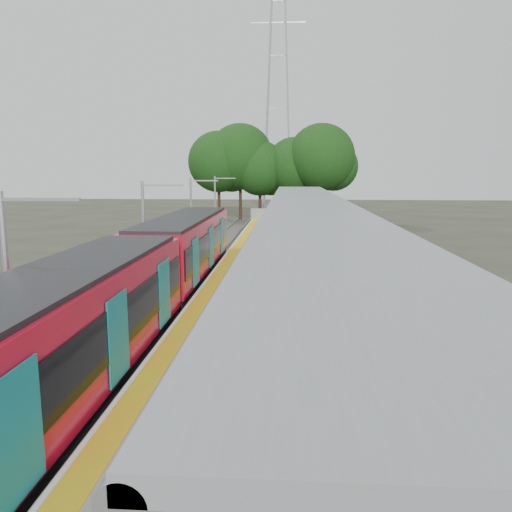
{
  "coord_description": "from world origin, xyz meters",
  "views": [
    {
      "loc": [
        0.73,
        -4.81,
        5.88
      ],
      "look_at": [
        -0.62,
        16.12,
        2.3
      ],
      "focal_mm": 35.0,
      "sensor_mm": 36.0,
      "label": 1
    }
  ],
  "objects": [
    {
      "name": "end_fence",
      "position": [
        0.0,
        44.95,
        1.6
      ],
      "size": [
        6.0,
        0.1,
        1.2
      ],
      "primitive_type": "cube",
      "color": "#9EA0A5",
      "rests_on": "platform"
    },
    {
      "name": "catenary_masts",
      "position": [
        -6.22,
        19.0,
        2.91
      ],
      "size": [
        2.08,
        48.16,
        5.4
      ],
      "color": "#9EA0A5",
      "rests_on": "ground"
    },
    {
      "name": "pylon",
      "position": [
        -1.0,
        73.0,
        19.0
      ],
      "size": [
        8.0,
        4.0,
        38.0
      ],
      "primitive_type": null,
      "color": "#9EA0A5",
      "rests_on": "ground"
    },
    {
      "name": "bench_far",
      "position": [
        1.86,
        29.54,
        1.53
      ],
      "size": [
        0.58,
        1.5,
        1.0
      ],
      "rotation": [
        0.0,
        0.0,
        -0.1
      ],
      "color": "#121053",
      "rests_on": "platform"
    },
    {
      "name": "train",
      "position": [
        -4.5,
        12.98,
        2.05
      ],
      "size": [
        2.74,
        27.6,
        3.62
      ],
      "color": "black",
      "rests_on": "ground"
    },
    {
      "name": "info_pillar_far",
      "position": [
        0.75,
        25.98,
        1.83
      ],
      "size": [
        0.43,
        0.43,
        1.91
      ],
      "rotation": [
        0.0,
        0.0,
        0.41
      ],
      "color": "beige",
      "rests_on": "platform"
    },
    {
      "name": "trackbed",
      "position": [
        -4.5,
        20.0,
        0.12
      ],
      "size": [
        3.0,
        70.0,
        0.24
      ],
      "primitive_type": "cube",
      "color": "#59544C",
      "rests_on": "ground"
    },
    {
      "name": "info_pillar_near",
      "position": [
        0.85,
        6.64,
        1.73
      ],
      "size": [
        0.38,
        0.38,
        1.69
      ],
      "rotation": [
        0.0,
        0.0,
        0.22
      ],
      "color": "beige",
      "rests_on": "platform"
    },
    {
      "name": "canopy",
      "position": [
        1.61,
        16.19,
        4.2
      ],
      "size": [
        3.27,
        38.0,
        3.66
      ],
      "color": "#9EA0A5",
      "rests_on": "platform"
    },
    {
      "name": "litter_bin",
      "position": [
        0.98,
        14.45,
        1.49
      ],
      "size": [
        0.59,
        0.59,
        0.98
      ],
      "primitive_type": "cylinder",
      "rotation": [
        0.0,
        0.0,
        -0.28
      ],
      "color": "#9EA0A5",
      "rests_on": "platform"
    },
    {
      "name": "tree_cluster",
      "position": [
        -1.82,
        52.99,
        6.99
      ],
      "size": [
        18.96,
        9.48,
        11.31
      ],
      "color": "#382316",
      "rests_on": "ground"
    },
    {
      "name": "bench_mid",
      "position": [
        2.56,
        15.03,
        1.6
      ],
      "size": [
        0.94,
        1.74,
        1.14
      ],
      "rotation": [
        0.0,
        0.0,
        -0.27
      ],
      "color": "#121053",
      "rests_on": "platform"
    },
    {
      "name": "bench_near",
      "position": [
        2.22,
        9.32,
        1.52
      ],
      "size": [
        0.7,
        1.5,
        0.99
      ],
      "rotation": [
        0.0,
        0.0,
        -0.19
      ],
      "color": "#121053",
      "rests_on": "platform"
    },
    {
      "name": "tactile_strip",
      "position": [
        -2.55,
        20.0,
        1.01
      ],
      "size": [
        0.6,
        50.0,
        0.02
      ],
      "primitive_type": "cube",
      "color": "yellow",
      "rests_on": "platform"
    },
    {
      "name": "platform",
      "position": [
        0.0,
        20.0,
        0.5
      ],
      "size": [
        6.0,
        50.0,
        1.0
      ],
      "primitive_type": "cube",
      "color": "gray",
      "rests_on": "ground"
    }
  ]
}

